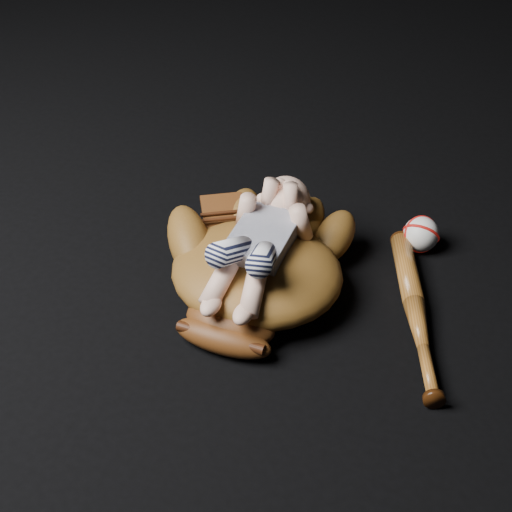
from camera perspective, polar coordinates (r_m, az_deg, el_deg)
name	(u,v)px	position (r m, az deg, el deg)	size (l,w,h in m)	color
baseball_glove	(257,265)	(1.33, 0.06, -0.69)	(0.37, 0.42, 0.13)	brown
newborn_baby	(257,242)	(1.29, 0.09, 1.00)	(0.16, 0.34, 0.14)	#E8B195
baseball_bat	(416,312)	(1.33, 11.54, -4.01)	(0.04, 0.40, 0.04)	brown
baseball	(421,234)	(1.48, 11.92, 1.56)	(0.07, 0.07, 0.07)	white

